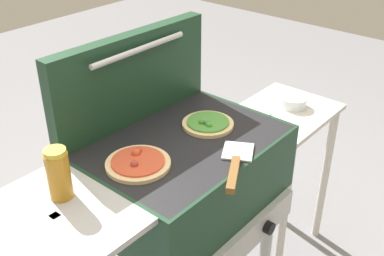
# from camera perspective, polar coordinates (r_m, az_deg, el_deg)

# --- Properties ---
(grill) EXTENTS (0.96, 0.53, 0.90)m
(grill) POSITION_cam_1_polar(r_m,az_deg,el_deg) (1.56, -1.41, -6.17)
(grill) COLOR #193823
(grill) RESTS_ON ground_plane
(grill_lid_open) EXTENTS (0.63, 0.09, 0.30)m
(grill_lid_open) POSITION_cam_1_polar(r_m,az_deg,el_deg) (1.56, -7.26, 6.04)
(grill_lid_open) COLOR #193823
(grill_lid_open) RESTS_ON grill
(pizza_pepperoni) EXTENTS (0.19, 0.19, 0.03)m
(pizza_pepperoni) POSITION_cam_1_polar(r_m,az_deg,el_deg) (1.38, -6.62, -4.15)
(pizza_pepperoni) COLOR beige
(pizza_pepperoni) RESTS_ON grill
(pizza_veggie) EXTENTS (0.17, 0.17, 0.03)m
(pizza_veggie) POSITION_cam_1_polar(r_m,az_deg,el_deg) (1.57, 1.92, 0.55)
(pizza_veggie) COLOR #E0C17F
(pizza_veggie) RESTS_ON grill
(sauce_jar) EXTENTS (0.06, 0.06, 0.15)m
(sauce_jar) POSITION_cam_1_polar(r_m,az_deg,el_deg) (1.26, -15.83, -5.37)
(sauce_jar) COLOR #B77A1E
(sauce_jar) RESTS_ON grill
(spatula) EXTENTS (0.25, 0.18, 0.02)m
(spatula) POSITION_cam_1_polar(r_m,az_deg,el_deg) (1.37, 5.26, -4.40)
(spatula) COLOR #B7BABF
(spatula) RESTS_ON grill
(prep_table) EXTENTS (0.44, 0.36, 0.74)m
(prep_table) POSITION_cam_1_polar(r_m,az_deg,el_deg) (2.15, 10.58, -2.82)
(prep_table) COLOR beige
(prep_table) RESTS_ON ground_plane
(topping_bowl_near) EXTENTS (0.11, 0.11, 0.04)m
(topping_bowl_near) POSITION_cam_1_polar(r_m,az_deg,el_deg) (2.08, 12.12, 3.08)
(topping_bowl_near) COLOR silver
(topping_bowl_near) RESTS_ON prep_table
(topping_bowl_far) EXTENTS (0.11, 0.11, 0.04)m
(topping_bowl_far) POSITION_cam_1_polar(r_m,az_deg,el_deg) (1.94, 8.00, 1.57)
(topping_bowl_far) COLOR silver
(topping_bowl_far) RESTS_ON prep_table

